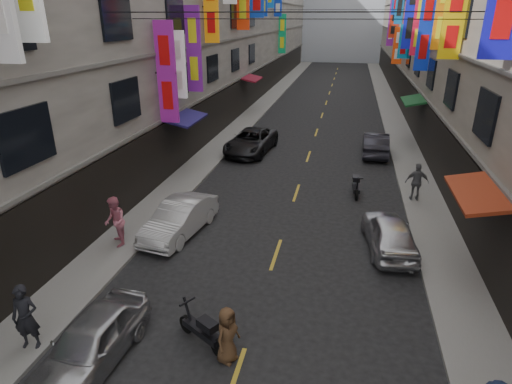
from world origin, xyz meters
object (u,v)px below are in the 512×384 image
at_px(car_left_near, 91,342).
at_px(pedestrian_lfar, 115,222).
at_px(scooter_crossing, 203,330).
at_px(pedestrian_crossing, 227,335).
at_px(pedestrian_rfar, 417,182).
at_px(scooter_far_right, 356,186).
at_px(car_right_mid, 389,233).
at_px(car_right_far, 375,144).
at_px(car_left_mid, 180,218).
at_px(pedestrian_lnear, 26,317).
at_px(car_left_far, 251,141).

xyz_separation_m(car_left_near, pedestrian_lfar, (-2.31, 5.41, 0.42)).
distance_m(scooter_crossing, pedestrian_crossing, 0.95).
height_order(car_left_near, pedestrian_rfar, pedestrian_rfar).
xyz_separation_m(scooter_far_right, car_left_near, (-6.41, -12.54, 0.21)).
relative_size(scooter_far_right, pedestrian_lfar, 0.95).
bearing_deg(car_right_mid, car_right_far, -97.37).
height_order(car_left_mid, pedestrian_rfar, pedestrian_rfar).
distance_m(scooter_crossing, car_left_near, 2.75).
distance_m(scooter_far_right, pedestrian_rfar, 2.77).
bearing_deg(scooter_far_right, pedestrian_lnear, 52.68).
bearing_deg(pedestrian_crossing, car_left_near, 126.40).
bearing_deg(car_right_mid, scooter_crossing, 43.13).
xyz_separation_m(car_left_far, pedestrian_lnear, (-1.73, -18.17, 0.31)).
bearing_deg(pedestrian_crossing, scooter_far_right, 7.48).
xyz_separation_m(car_left_far, pedestrian_crossing, (3.34, -17.45, 0.05)).
xyz_separation_m(car_left_near, car_left_far, (-0.08, 18.25, 0.07)).
bearing_deg(car_left_far, car_left_mid, -86.11).
bearing_deg(car_left_near, pedestrian_crossing, 17.07).
distance_m(car_left_far, car_right_mid, 13.27).
height_order(car_right_far, pedestrian_lfar, pedestrian_lfar).
xyz_separation_m(car_right_far, pedestrian_rfar, (1.52, -7.21, 0.30)).
bearing_deg(scooter_far_right, car_right_far, -103.58).
xyz_separation_m(car_left_mid, car_left_far, (0.33, 11.32, 0.04)).
height_order(car_left_near, car_left_far, car_left_far).
relative_size(scooter_far_right, pedestrian_lnear, 0.99).
bearing_deg(car_right_mid, car_left_far, -62.07).
height_order(car_left_near, car_left_mid, car_left_mid).
distance_m(scooter_far_right, car_right_mid, 5.25).
bearing_deg(scooter_crossing, car_right_far, 15.69).
height_order(scooter_crossing, pedestrian_rfar, pedestrian_rfar).
height_order(scooter_crossing, car_right_far, car_right_far).
bearing_deg(pedestrian_rfar, pedestrian_crossing, 59.42).
bearing_deg(car_left_near, car_right_mid, 47.59).
bearing_deg(scooter_crossing, pedestrian_crossing, -85.53).
bearing_deg(car_right_far, scooter_far_right, 81.36).
bearing_deg(pedestrian_rfar, car_left_mid, 25.49).
relative_size(car_left_near, pedestrian_lfar, 2.00).
height_order(car_left_near, car_right_mid, car_right_mid).
xyz_separation_m(car_left_near, pedestrian_rfar, (9.10, 12.18, 0.36)).
bearing_deg(pedestrian_lnear, scooter_far_right, 43.40).
bearing_deg(car_left_near, pedestrian_rfar, 56.44).
xyz_separation_m(scooter_crossing, car_right_far, (5.12, 18.19, 0.26)).
height_order(scooter_far_right, pedestrian_crossing, pedestrian_crossing).
distance_m(car_left_far, car_right_far, 7.75).
xyz_separation_m(scooter_far_right, pedestrian_lnear, (-8.23, -12.46, 0.59)).
height_order(scooter_far_right, car_right_mid, car_right_mid).
bearing_deg(car_left_near, pedestrian_lnear, -179.25).
height_order(car_left_near, pedestrian_lfar, pedestrian_lfar).
distance_m(car_left_mid, pedestrian_crossing, 7.15).
height_order(pedestrian_lfar, pedestrian_crossing, pedestrian_lfar).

